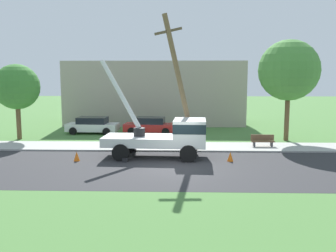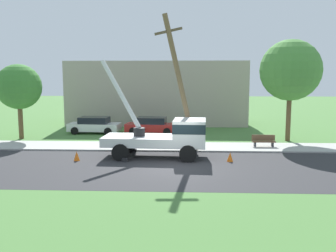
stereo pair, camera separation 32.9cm
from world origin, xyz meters
TOP-DOWN VIEW (x-y plane):
  - ground_plane at (0.00, 12.00)m, footprint 120.00×120.00m
  - road_asphalt at (0.00, 0.00)m, footprint 80.00×8.47m
  - sidewalk_strip at (0.00, 5.82)m, footprint 80.00×3.16m
  - utility_truck at (-0.49, 2.60)m, footprint 6.75×3.21m
  - leaning_utility_pole at (0.19, 4.07)m, footprint 2.83×1.25m
  - traffic_cone_ahead at (3.16, 1.63)m, footprint 0.36×0.36m
  - traffic_cone_behind at (-5.83, 1.44)m, footprint 0.36×0.36m
  - parked_sedan_white at (-7.34, 11.91)m, footprint 4.51×2.21m
  - parked_sedan_red at (-2.36, 11.94)m, footprint 4.52×2.23m
  - park_bench at (5.96, 5.88)m, footprint 1.60×0.45m
  - roadside_tree_near at (-12.47, 8.85)m, footprint 3.51×3.51m
  - roadside_tree_far at (8.43, 8.87)m, footprint 4.59×4.59m
  - lowrise_building_backdrop at (-2.36, 19.05)m, footprint 18.00×6.00m

SIDE VIEW (x-z plane):
  - ground_plane at x=0.00m, z-range 0.00..0.00m
  - road_asphalt at x=0.00m, z-range 0.00..0.01m
  - sidewalk_strip at x=0.00m, z-range 0.00..0.10m
  - traffic_cone_ahead at x=3.16m, z-range 0.00..0.56m
  - traffic_cone_behind at x=-5.83m, z-range 0.00..0.56m
  - park_bench at x=5.96m, z-range 0.01..0.91m
  - parked_sedan_white at x=-7.34m, z-range 0.00..1.42m
  - parked_sedan_red at x=-2.36m, z-range 0.00..1.42m
  - utility_truck at x=-0.49m, z-range -1.58..4.40m
  - lowrise_building_backdrop at x=-2.36m, z-range 0.00..6.40m
  - roadside_tree_near at x=-12.47m, z-range 1.16..7.03m
  - leaning_utility_pole at x=0.19m, z-range 0.12..8.94m
  - roadside_tree_far at x=8.43m, z-range 1.52..9.20m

